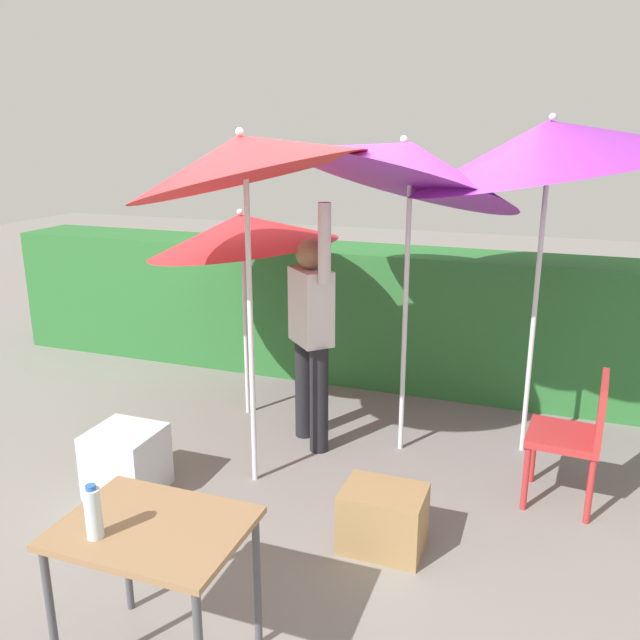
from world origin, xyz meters
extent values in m
plane|color=gray|center=(0.00, 0.00, 0.00)|extent=(24.00, 24.00, 0.00)
cube|color=#2D7033|center=(0.00, 2.15, 0.64)|extent=(8.00, 0.70, 1.28)
cylinder|color=silver|center=(0.49, 0.76, 1.00)|extent=(0.04, 0.04, 2.00)
cone|color=purple|center=(0.46, 0.79, 2.13)|extent=(1.74, 1.66, 0.98)
sphere|color=silver|center=(0.42, 0.81, 2.29)|extent=(0.05, 0.05, 0.05)
cylinder|color=silver|center=(-0.90, 0.96, 0.72)|extent=(0.04, 0.04, 1.44)
cone|color=red|center=(-0.90, 0.95, 1.57)|extent=(1.56, 1.54, 0.45)
sphere|color=silver|center=(-0.90, 0.93, 1.73)|extent=(0.05, 0.05, 0.05)
cylinder|color=silver|center=(-0.36, -0.05, 1.03)|extent=(0.04, 0.04, 2.07)
cone|color=red|center=(-0.36, -0.08, 2.19)|extent=(1.51, 1.49, 0.63)
sphere|color=silver|center=(-0.36, -0.11, 2.34)|extent=(0.05, 0.05, 0.05)
cylinder|color=silver|center=(1.37, 1.05, 1.04)|extent=(0.04, 0.04, 2.07)
cone|color=purple|center=(1.37, 1.02, 2.24)|extent=(2.00, 1.97, 0.70)
sphere|color=silver|center=(1.37, 0.99, 2.43)|extent=(0.05, 0.05, 0.05)
cylinder|color=black|center=(-0.09, 0.52, 0.41)|extent=(0.14, 0.14, 0.82)
cylinder|color=black|center=(-0.29, 0.72, 0.41)|extent=(0.14, 0.14, 0.82)
cube|color=silver|center=(-0.19, 0.62, 1.10)|extent=(0.41, 0.41, 0.56)
sphere|color=#8C6647|center=(-0.19, 0.62, 1.49)|extent=(0.22, 0.22, 0.22)
cylinder|color=silver|center=(-0.02, 0.45, 1.60)|extent=(0.13, 0.13, 0.56)
cylinder|color=#8C6647|center=(-0.35, 0.78, 1.08)|extent=(0.13, 0.13, 0.52)
cylinder|color=#B72D2D|center=(1.46, 0.58, 0.22)|extent=(0.04, 0.04, 0.44)
cylinder|color=#B72D2D|center=(1.43, 0.20, 0.22)|extent=(0.04, 0.04, 0.44)
cylinder|color=#B72D2D|center=(1.83, 0.55, 0.22)|extent=(0.04, 0.04, 0.44)
cylinder|color=#B72D2D|center=(1.81, 0.18, 0.22)|extent=(0.04, 0.04, 0.44)
cube|color=#B72D2D|center=(1.63, 0.38, 0.47)|extent=(0.47, 0.47, 0.05)
cube|color=#B72D2D|center=(1.83, 0.36, 0.69)|extent=(0.07, 0.44, 0.40)
cube|color=silver|center=(-1.09, -0.48, 0.22)|extent=(0.45, 0.43, 0.44)
cube|color=#9E7A4C|center=(0.68, -0.50, 0.19)|extent=(0.47, 0.35, 0.37)
cylinder|color=#4C4C51|center=(0.32, -1.44, 0.35)|extent=(0.04, 0.04, 0.70)
cylinder|color=#4C4C51|center=(-0.40, -1.44, 0.35)|extent=(0.04, 0.04, 0.70)
cylinder|color=#4C4C51|center=(-0.40, -1.96, 0.35)|extent=(0.04, 0.04, 0.70)
cube|color=#99724C|center=(-0.04, -1.70, 0.71)|extent=(0.80, 0.60, 0.03)
cylinder|color=silver|center=(-0.21, -1.85, 0.84)|extent=(0.07, 0.07, 0.22)
cylinder|color=#2D60B7|center=(-0.21, -1.85, 0.96)|extent=(0.04, 0.04, 0.02)
camera|label=1|loc=(1.48, -3.77, 2.35)|focal=37.07mm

